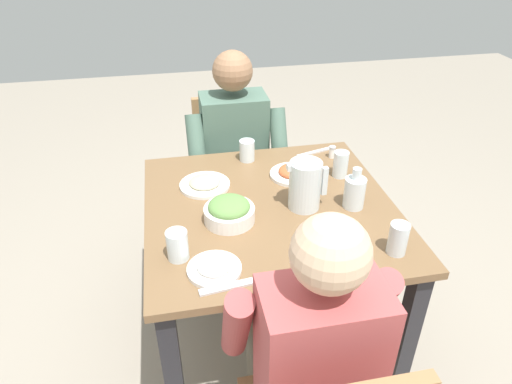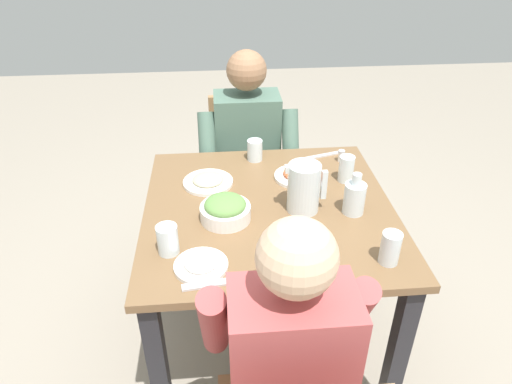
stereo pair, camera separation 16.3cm
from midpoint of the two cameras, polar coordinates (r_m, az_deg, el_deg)
The scene contains 18 objects.
ground_plane at distance 2.27m, azimuth -0.70°, elevation -17.39°, with size 8.00×8.00×0.00m, color gray.
dining_table at distance 1.84m, azimuth -0.83°, elevation -4.82°, with size 0.94×0.94×0.74m.
chair_far at distance 2.56m, azimuth -4.76°, elevation 3.00°, with size 0.40×0.40×0.85m.
diner_near at distance 1.42m, azimuth 2.96°, elevation -18.76°, with size 0.48×0.53×1.15m.
diner_far at distance 2.32m, azimuth -4.29°, elevation 3.71°, with size 0.48×0.53×1.15m.
water_pitcher at distance 1.72m, azimuth 3.37°, elevation 0.80°, with size 0.16×0.12×0.19m.
salad_bowl at distance 1.68m, azimuth -6.08°, elevation -2.43°, with size 0.18×0.18×0.09m.
plate_beans at distance 1.91m, azimuth -8.75°, elevation 0.96°, with size 0.20×0.20×0.04m.
plate_yoghurt at distance 1.49m, azimuth -8.32°, elevation -9.24°, with size 0.17×0.17×0.04m.
plate_rice_curry at distance 1.96m, azimuth 2.18°, elevation 2.34°, with size 0.19×0.19×0.05m.
water_glass_near_right at distance 1.53m, azimuth -12.65°, elevation -6.48°, with size 0.07×0.07×0.10m, color silver.
water_glass_by_pitcher at distance 1.96m, azimuth 8.02°, elevation 3.34°, with size 0.06×0.06×0.11m, color silver.
water_glass_center at distance 2.07m, azimuth -3.37°, elevation 5.05°, with size 0.07×0.07×0.09m, color silver.
water_glass_near_left at distance 1.56m, azimuth 14.21°, elevation -5.67°, with size 0.06×0.06×0.11m, color silver.
oil_carafe at distance 1.76m, azimuth 9.41°, elevation -0.28°, with size 0.08×0.08×0.16m.
salt_shaker at distance 2.11m, azimuth 7.16°, elevation 4.87°, with size 0.03×0.03×0.05m.
fork_near at distance 1.43m, azimuth -6.94°, elevation -11.61°, with size 0.17×0.03×0.01m, color silver.
knife_near at distance 2.15m, azimuth 5.05°, elevation 4.85°, with size 0.18×0.02×0.01m, color silver.
Camera 1 is at (-0.34, -1.43, 1.73)m, focal length 32.60 mm.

